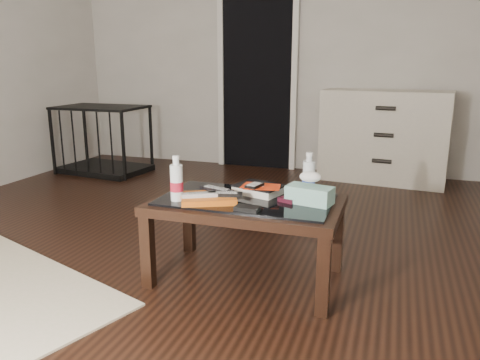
# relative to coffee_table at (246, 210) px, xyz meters

# --- Properties ---
(ground) EXTENTS (5.00, 5.00, 0.00)m
(ground) POSITION_rel_coffee_table_xyz_m (-0.37, 0.32, -0.40)
(ground) COLOR black
(ground) RESTS_ON ground
(doorway) EXTENTS (0.90, 0.08, 2.07)m
(doorway) POSITION_rel_coffee_table_xyz_m (-0.77, 2.78, 0.63)
(doorway) COLOR black
(doorway) RESTS_ON ground
(coffee_table) EXTENTS (1.00, 0.60, 0.46)m
(coffee_table) POSITION_rel_coffee_table_xyz_m (0.00, 0.00, 0.00)
(coffee_table) COLOR black
(coffee_table) RESTS_ON ground
(dresser) EXTENTS (1.25, 0.63, 0.90)m
(dresser) POSITION_rel_coffee_table_xyz_m (0.62, 2.54, 0.05)
(dresser) COLOR beige
(dresser) RESTS_ON ground
(pet_crate) EXTENTS (0.96, 0.70, 0.71)m
(pet_crate) POSITION_rel_coffee_table_xyz_m (-2.27, 1.99, -0.17)
(pet_crate) COLOR black
(pet_crate) RESTS_ON ground
(magazines) EXTENTS (0.34, 0.31, 0.03)m
(magazines) POSITION_rel_coffee_table_xyz_m (-0.17, -0.11, 0.08)
(magazines) COLOR #C85912
(magazines) RESTS_ON coffee_table
(remote_silver) EXTENTS (0.20, 0.14, 0.02)m
(remote_silver) POSITION_rel_coffee_table_xyz_m (-0.20, -0.14, 0.11)
(remote_silver) COLOR #AAABAF
(remote_silver) RESTS_ON magazines
(remote_black_front) EXTENTS (0.21, 0.10, 0.02)m
(remote_black_front) POSITION_rel_coffee_table_xyz_m (-0.10, -0.09, 0.11)
(remote_black_front) COLOR black
(remote_black_front) RESTS_ON magazines
(remote_black_back) EXTENTS (0.21, 0.11, 0.02)m
(remote_black_back) POSITION_rel_coffee_table_xyz_m (-0.16, -0.02, 0.11)
(remote_black_back) COLOR black
(remote_black_back) RESTS_ON magazines
(textbook) EXTENTS (0.30, 0.26, 0.05)m
(textbook) POSITION_rel_coffee_table_xyz_m (0.04, 0.12, 0.09)
(textbook) COLOR black
(textbook) RESTS_ON coffee_table
(dvd_mailers) EXTENTS (0.19, 0.14, 0.01)m
(dvd_mailers) POSITION_rel_coffee_table_xyz_m (0.05, 0.10, 0.11)
(dvd_mailers) COLOR red
(dvd_mailers) RESTS_ON textbook
(ipod) EXTENTS (0.09, 0.12, 0.02)m
(ipod) POSITION_rel_coffee_table_xyz_m (0.03, 0.05, 0.12)
(ipod) COLOR black
(ipod) RESTS_ON dvd_mailers
(flip_phone) EXTENTS (0.10, 0.08, 0.02)m
(flip_phone) POSITION_rel_coffee_table_xyz_m (0.22, 0.00, 0.08)
(flip_phone) COLOR black
(flip_phone) RESTS_ON coffee_table
(wallet) EXTENTS (0.12, 0.08, 0.02)m
(wallet) POSITION_rel_coffee_table_xyz_m (0.07, -0.20, 0.07)
(wallet) COLOR black
(wallet) RESTS_ON coffee_table
(water_bottle_left) EXTENTS (0.08, 0.08, 0.24)m
(water_bottle_left) POSITION_rel_coffee_table_xyz_m (-0.33, -0.15, 0.18)
(water_bottle_left) COLOR white
(water_bottle_left) RESTS_ON coffee_table
(water_bottle_right) EXTENTS (0.07, 0.07, 0.24)m
(water_bottle_right) POSITION_rel_coffee_table_xyz_m (0.30, 0.15, 0.18)
(water_bottle_right) COLOR silver
(water_bottle_right) RESTS_ON coffee_table
(tissue_box) EXTENTS (0.25, 0.17, 0.09)m
(tissue_box) POSITION_rel_coffee_table_xyz_m (0.33, 0.02, 0.11)
(tissue_box) COLOR teal
(tissue_box) RESTS_ON coffee_table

